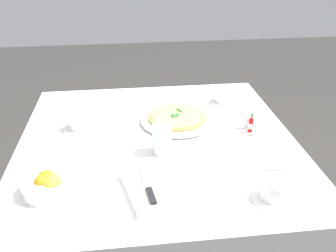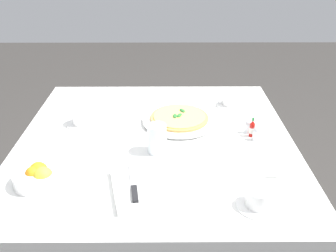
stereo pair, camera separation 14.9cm
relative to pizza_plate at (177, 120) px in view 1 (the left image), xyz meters
The scene contains 14 objects.
dining_table 0.22m from the pizza_plate, 144.61° to the left, with size 1.08×1.08×0.72m.
pizza_plate is the anchor object (origin of this frame).
pizza 0.01m from the pizza_plate, ahead, with size 0.25×0.25×0.02m.
coffee_cup_near_left 0.41m from the pizza_plate, 91.90° to the left, with size 0.13×0.13×0.07m.
coffee_cup_far_right 0.30m from the pizza_plate, 55.58° to the right, with size 0.13×0.13×0.06m.
coffee_cup_far_left 0.58m from the pizza_plate, 157.95° to the right, with size 0.13×0.13×0.06m.
water_glass_back_corner 0.25m from the pizza_plate, 158.57° to the left, with size 0.07×0.07×0.11m.
napkin_folded 0.49m from the pizza_plate, 161.03° to the left, with size 0.24×0.18×0.02m.
dinner_knife 0.49m from the pizza_plate, 160.88° to the left, with size 0.20×0.05×0.01m.
citrus_bowl 0.63m from the pizza_plate, 131.65° to the left, with size 0.15×0.15×0.07m.
hot_sauce_bottle 0.31m from the pizza_plate, 112.86° to the right, with size 0.02×0.02×0.08m.
salt_shaker 0.29m from the pizza_plate, 108.51° to the right, with size 0.03×0.03×0.06m.
pepper_shaker 0.33m from the pizza_plate, 116.67° to the right, with size 0.03×0.03×0.06m.
menu_card 0.49m from the pizza_plate, 143.17° to the right, with size 0.01×0.09×0.06m.
Camera 1 is at (-1.23, 0.11, 1.45)m, focal length 38.77 mm.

